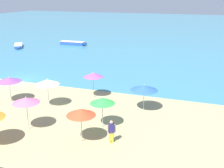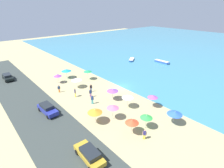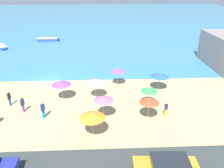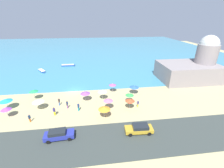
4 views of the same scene
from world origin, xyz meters
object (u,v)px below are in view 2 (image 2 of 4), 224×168
at_px(bather_0, 92,99).
at_px(bather_4, 75,92).
at_px(bather_2, 91,93).
at_px(parked_car_2, 89,154).
at_px(bather_3, 91,88).
at_px(parked_car_0, 47,109).
at_px(beach_umbrella_2, 66,70).
at_px(skiff_offshore, 132,60).
at_px(parked_car_1, 8,77).
at_px(beach_umbrella_7, 58,75).
at_px(beach_umbrella_10, 153,96).
at_px(beach_umbrella_0, 128,97).
at_px(bather_5, 59,88).
at_px(bather_1, 145,134).
at_px(beach_umbrella_6, 175,113).
at_px(beach_umbrella_4, 95,111).
at_px(beach_umbrella_8, 146,117).
at_px(skiff_nearshore, 162,62).
at_px(beach_umbrella_9, 76,79).
at_px(beach_umbrella_5, 113,90).
at_px(beach_umbrella_1, 132,121).
at_px(beach_umbrella_11, 88,71).
at_px(beach_umbrella_3, 113,107).

relative_size(bather_0, bather_4, 1.00).
height_order(bather_2, parked_car_2, bather_2).
height_order(bather_3, parked_car_0, bather_3).
relative_size(beach_umbrella_2, skiff_offshore, 0.61).
bearing_deg(parked_car_1, beach_umbrella_7, 40.63).
relative_size(beach_umbrella_10, parked_car_1, 0.54).
relative_size(beach_umbrella_0, bather_5, 1.54).
bearing_deg(bather_1, beach_umbrella_6, 82.97).
bearing_deg(bather_4, beach_umbrella_4, -11.94).
height_order(beach_umbrella_4, beach_umbrella_10, beach_umbrella_10).
bearing_deg(beach_umbrella_7, bather_1, 0.85).
bearing_deg(parked_car_0, bather_5, 140.82).
xyz_separation_m(beach_umbrella_6, beach_umbrella_8, (-2.11, -4.05, 0.10)).
bearing_deg(beach_umbrella_2, skiff_nearshore, 74.39).
distance_m(beach_umbrella_9, parked_car_1, 18.30).
relative_size(bather_0, bather_1, 1.16).
bearing_deg(beach_umbrella_7, beach_umbrella_9, 21.45).
bearing_deg(beach_umbrella_4, beach_umbrella_9, 161.00).
distance_m(beach_umbrella_4, bather_4, 9.79).
distance_m(beach_umbrella_2, parked_car_0, 15.73).
relative_size(bather_3, parked_car_0, 0.37).
bearing_deg(beach_umbrella_5, beach_umbrella_1, -25.99).
relative_size(beach_umbrella_1, beach_umbrella_8, 1.03).
xyz_separation_m(beach_umbrella_1, skiff_nearshore, (-16.90, 32.04, -1.73)).
relative_size(beach_umbrella_6, bather_5, 1.39).
height_order(beach_umbrella_8, parked_car_2, beach_umbrella_8).
distance_m(beach_umbrella_0, beach_umbrella_11, 15.62).
bearing_deg(beach_umbrella_5, beach_umbrella_9, -166.09).
height_order(beach_umbrella_0, parked_car_1, beach_umbrella_0).
relative_size(beach_umbrella_8, beach_umbrella_9, 1.04).
bearing_deg(beach_umbrella_3, bather_1, 1.45).
distance_m(beach_umbrella_0, beach_umbrella_9, 13.41).
xyz_separation_m(beach_umbrella_11, bather_1, (22.65, -6.06, -1.35)).
distance_m(bather_3, skiff_nearshore, 28.82).
height_order(beach_umbrella_1, parked_car_2, beach_umbrella_1).
bearing_deg(beach_umbrella_5, beach_umbrella_10, 27.85).
bearing_deg(bather_4, parked_car_2, -24.26).
bearing_deg(bather_0, bather_3, 148.14).
bearing_deg(beach_umbrella_10, parked_car_2, -80.72).
bearing_deg(bather_4, beach_umbrella_7, 176.83).
bearing_deg(beach_umbrella_7, bather_5, -23.21).
relative_size(parked_car_2, skiff_nearshore, 0.91).
bearing_deg(bather_4, beach_umbrella_11, 130.19).
relative_size(beach_umbrella_9, beach_umbrella_10, 0.91).
xyz_separation_m(beach_umbrella_1, bather_0, (-10.43, 0.63, -1.09)).
bearing_deg(parked_car_2, beach_umbrella_6, 78.74).
height_order(beach_umbrella_2, skiff_offshore, beach_umbrella_2).
bearing_deg(beach_umbrella_4, bather_1, 21.52).
bearing_deg(parked_car_0, beach_umbrella_0, 56.39).
xyz_separation_m(beach_umbrella_4, bather_3, (-9.31, 5.65, -1.17)).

